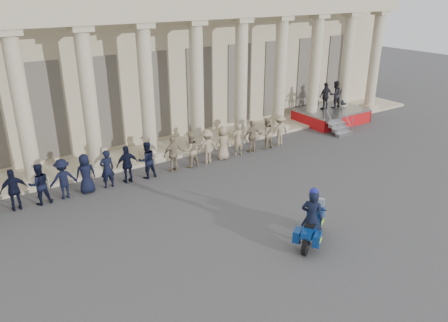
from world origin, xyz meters
TOP-DOWN VIEW (x-y plane):
  - ground at (0.00, 0.00)m, footprint 90.00×90.00m
  - building at (-0.00, 14.74)m, footprint 40.00×12.50m
  - officer_rank at (-1.38, 6.29)m, footprint 19.69×0.61m
  - reviewing_stand at (13.09, 7.69)m, footprint 3.93×3.85m
  - motorcycle at (2.57, -1.37)m, footprint 1.82×1.42m
  - rider at (2.47, -1.43)m, footprint 0.76×0.83m

SIDE VIEW (x-z plane):
  - ground at x=0.00m, z-range 0.00..0.00m
  - motorcycle at x=2.57m, z-range -0.09..1.25m
  - officer_rank at x=-1.38m, z-range 0.00..1.62m
  - rider at x=2.47m, z-range -0.01..1.99m
  - reviewing_stand at x=13.09m, z-range 0.01..2.42m
  - building at x=0.00m, z-range 0.02..9.02m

